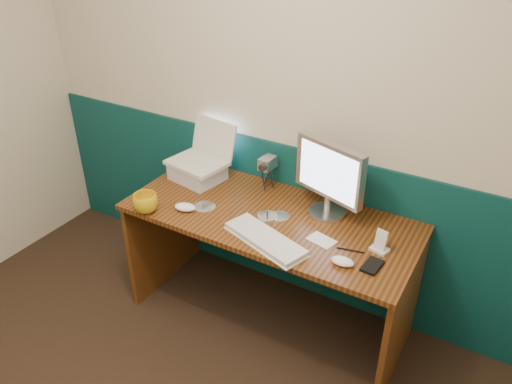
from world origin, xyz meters
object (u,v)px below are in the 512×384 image
Objects in this scene: desk at (269,269)px; monitor at (329,179)px; mug at (145,203)px; camcorder at (267,173)px; keyboard at (265,240)px; laptop at (196,144)px.

monitor is (0.26, 0.17, 0.59)m from desk.
mug is 0.66× the size of camcorder.
laptop is at bearing 170.33° from keyboard.
desk is 3.74× the size of monitor.
keyboard is (0.68, -0.36, -0.22)m from laptop.
camcorder reaches higher than mug.
laptop is 1.61× the size of camcorder.
monitor reaches higher than laptop.
mug reaches higher than desk.
camcorder is at bearing 25.16° from laptop.
desk is 7.80× the size of camcorder.
keyboard reaches higher than desk.
mug is at bearing -155.06° from keyboard.
laptop reaches higher than desk.
desk is 0.56m from camcorder.
laptop is 0.72× the size of keyboard.
camcorder is at bearing 121.92° from desk.
monitor is 3.14× the size of mug.
laptop is 0.77× the size of monitor.
desk is at bearing -54.35° from camcorder.
mug is (-0.60, -0.31, 0.43)m from desk.
camcorder is (0.42, 0.12, -0.13)m from laptop.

